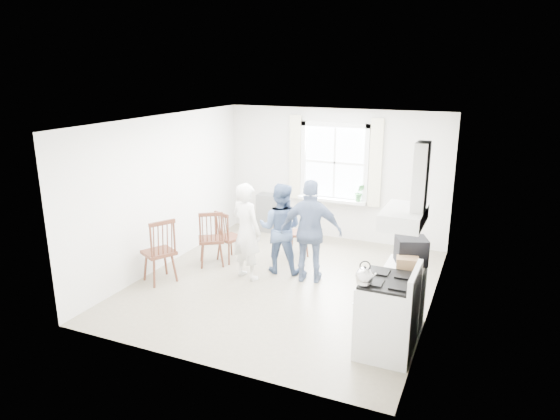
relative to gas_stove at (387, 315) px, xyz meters
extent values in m
cube|color=gray|center=(-1.91, 1.35, -0.49)|extent=(4.62, 5.12, 0.02)
cube|color=silver|center=(-1.91, 3.87, 0.82)|extent=(4.62, 0.04, 2.64)
cube|color=silver|center=(-1.91, -1.17, 0.82)|extent=(4.62, 0.04, 2.64)
cube|color=silver|center=(-4.18, 1.35, 0.82)|extent=(0.04, 5.12, 2.64)
cube|color=silver|center=(0.36, 1.35, 0.82)|extent=(0.04, 5.12, 2.64)
cube|color=white|center=(-1.91, 1.35, 2.13)|extent=(4.62, 5.12, 0.02)
cube|color=white|center=(-1.91, 3.83, 1.07)|extent=(1.20, 0.02, 1.40)
cube|color=white|center=(-1.91, 3.80, 1.81)|extent=(1.38, 0.09, 0.09)
cube|color=white|center=(-1.91, 3.80, 0.32)|extent=(1.38, 0.09, 0.09)
cube|color=white|center=(-2.56, 3.80, 1.07)|extent=(0.09, 0.09, 1.58)
cube|color=white|center=(-1.27, 3.80, 1.07)|extent=(0.09, 0.09, 1.58)
cube|color=white|center=(-1.91, 3.73, 0.34)|extent=(1.38, 0.24, 0.06)
cube|color=beige|center=(-2.73, 3.79, 1.12)|extent=(0.24, 0.05, 1.70)
cube|color=beige|center=(-1.09, 3.79, 1.12)|extent=(0.24, 0.05, 1.70)
cube|color=white|center=(0.11, 0.00, 1.26)|extent=(0.45, 0.76, 0.18)
cube|color=white|center=(0.26, 0.00, 1.73)|extent=(0.14, 0.30, 0.76)
cube|color=slate|center=(-3.31, 3.68, -0.08)|extent=(0.40, 0.30, 0.80)
cube|color=silver|center=(-0.01, 0.00, -0.02)|extent=(0.65, 0.76, 0.92)
cube|color=black|center=(-0.01, 0.00, 0.45)|extent=(0.61, 0.72, 0.03)
cube|color=silver|center=(0.29, 0.00, 0.54)|extent=(0.06, 0.76, 0.20)
cylinder|color=silver|center=(-0.35, 0.00, 0.22)|extent=(0.02, 0.61, 0.02)
sphere|color=silver|center=(-0.24, -0.25, 0.57)|extent=(0.21, 0.21, 0.21)
cylinder|color=silver|center=(-0.24, -0.25, 0.51)|extent=(0.19, 0.19, 0.04)
torus|color=black|center=(-0.24, -0.25, 0.69)|extent=(0.13, 0.05, 0.13)
cube|color=white|center=(0.07, 0.70, -0.03)|extent=(0.50, 0.55, 0.90)
cube|color=black|center=(0.11, 0.76, 0.51)|extent=(0.48, 0.46, 0.18)
cube|color=black|center=(0.11, 0.76, 0.68)|extent=(0.48, 0.46, 0.16)
cube|color=olive|center=(0.12, 0.48, 0.50)|extent=(0.30, 0.24, 0.17)
cube|color=#472316|center=(-3.41, 1.57, -0.02)|extent=(0.58, 0.58, 0.05)
cube|color=#472316|center=(-3.31, 1.42, 0.25)|extent=(0.37, 0.28, 0.55)
cylinder|color=#472316|center=(-3.41, 1.57, -0.26)|extent=(0.04, 0.04, 0.44)
cube|color=#472316|center=(-3.22, 1.88, -0.06)|extent=(0.51, 0.50, 0.05)
cube|color=#472316|center=(-3.28, 1.73, 0.19)|extent=(0.37, 0.20, 0.51)
cylinder|color=#472316|center=(-3.22, 1.88, -0.28)|extent=(0.03, 0.03, 0.40)
cube|color=#472316|center=(-3.81, 0.62, 0.01)|extent=(0.60, 0.61, 0.05)
cube|color=#472316|center=(-3.64, 0.53, 0.30)|extent=(0.26, 0.42, 0.59)
cylinder|color=#472316|center=(-3.81, 0.62, -0.25)|extent=(0.04, 0.04, 0.47)
imported|color=white|center=(-2.58, 1.31, 0.32)|extent=(0.74, 0.74, 1.61)
imported|color=#43587D|center=(-2.18, 1.78, 0.28)|extent=(0.87, 0.87, 1.54)
imported|color=navy|center=(-1.58, 1.61, 0.36)|extent=(1.16, 1.16, 1.68)
imported|color=#35773A|center=(-1.36, 3.71, 0.54)|extent=(0.24, 0.24, 0.34)
cube|color=#472316|center=(-2.21, 2.63, -0.06)|extent=(0.53, 0.53, 0.05)
cube|color=#472316|center=(-2.35, 2.54, 0.19)|extent=(0.25, 0.34, 0.50)
cylinder|color=#472316|center=(-2.21, 2.63, -0.28)|extent=(0.03, 0.03, 0.40)
camera|label=1|loc=(0.98, -5.48, 2.87)|focal=32.00mm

